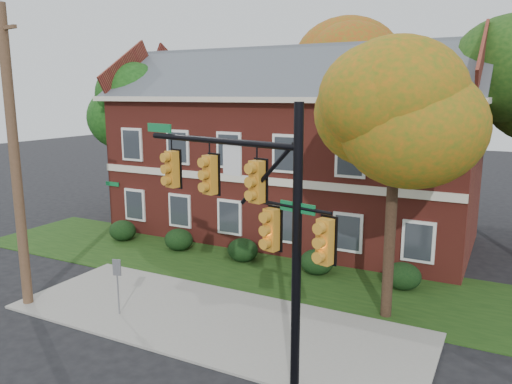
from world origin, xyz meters
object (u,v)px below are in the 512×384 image
at_px(tree_left_rear, 130,106).
at_px(tree_near_right, 403,117).
at_px(utility_pole, 15,160).
at_px(hedge_right, 317,262).
at_px(hedge_far_right, 403,276).
at_px(hedge_center, 243,250).
at_px(sign_post, 117,278).
at_px(hedge_far_left, 123,231).
at_px(apartment_building, 291,140).
at_px(tree_far_rear, 361,70).
at_px(traffic_signal, 255,212).
at_px(hedge_left, 179,240).

bearing_deg(tree_left_rear, tree_near_right, -22.36).
bearing_deg(utility_pole, hedge_right, 52.55).
bearing_deg(hedge_far_right, hedge_center, 180.00).
bearing_deg(utility_pole, sign_post, 21.61).
bearing_deg(hedge_far_left, utility_pole, -72.16).
xyz_separation_m(apartment_building, sign_post, (-1.01, -12.06, -3.63)).
distance_m(tree_far_rear, utility_pole, 21.81).
distance_m(hedge_far_left, hedge_far_right, 14.00).
bearing_deg(hedge_far_left, hedge_far_right, 0.00).
distance_m(hedge_center, traffic_signal, 10.03).
distance_m(hedge_right, tree_near_right, 7.72).
xyz_separation_m(traffic_signal, sign_post, (-5.75, 1.09, -3.12)).
height_order(hedge_far_right, sign_post, sign_post).
height_order(apartment_building, tree_far_rear, tree_far_rear).
relative_size(apartment_building, hedge_far_right, 13.43).
bearing_deg(utility_pole, hedge_center, 68.28).
distance_m(tree_near_right, traffic_signal, 6.06).
height_order(apartment_building, sign_post, apartment_building).
relative_size(apartment_building, hedge_far_left, 13.43).
bearing_deg(tree_near_right, hedge_right, 142.72).
distance_m(apartment_building, utility_pole, 13.63).
height_order(hedge_left, tree_left_rear, tree_left_rear).
xyz_separation_m(hedge_right, utility_pole, (-8.06, -7.59, 4.67)).
bearing_deg(tree_far_rear, hedge_right, -80.64).
xyz_separation_m(hedge_left, tree_far_rear, (4.84, 13.09, 8.32)).
relative_size(hedge_far_left, tree_far_rear, 0.12).
height_order(hedge_far_right, tree_far_rear, tree_far_rear).
relative_size(traffic_signal, utility_pole, 0.70).
xyz_separation_m(apartment_building, hedge_right, (3.50, -5.25, -4.46)).
relative_size(hedge_center, utility_pole, 0.14).
relative_size(tree_near_right, tree_left_rear, 0.97).
height_order(hedge_far_left, hedge_center, same).
relative_size(hedge_left, tree_near_right, 0.16).
height_order(hedge_far_left, tree_far_rear, tree_far_rear).
xyz_separation_m(hedge_far_right, traffic_signal, (-2.26, -7.90, 3.95)).
bearing_deg(utility_pole, hedge_left, 91.34).
height_order(hedge_far_right, tree_near_right, tree_near_right).
xyz_separation_m(tree_near_right, tree_left_rear, (-16.95, 6.97, 0.01)).
bearing_deg(sign_post, tree_left_rear, 112.90).
relative_size(hedge_left, traffic_signal, 0.19).
height_order(tree_near_right, sign_post, tree_near_right).
bearing_deg(hedge_center, tree_near_right, -21.42).
bearing_deg(hedge_center, hedge_far_right, 0.00).
xyz_separation_m(hedge_left, traffic_signal, (8.24, -7.90, 3.95)).
bearing_deg(hedge_far_right, tree_left_rear, 166.11).
height_order(apartment_building, traffic_signal, apartment_building).
xyz_separation_m(hedge_left, tree_near_right, (10.72, -2.83, 6.14)).
height_order(hedge_center, traffic_signal, traffic_signal).
bearing_deg(traffic_signal, utility_pole, -168.78).
distance_m(hedge_right, sign_post, 8.21).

